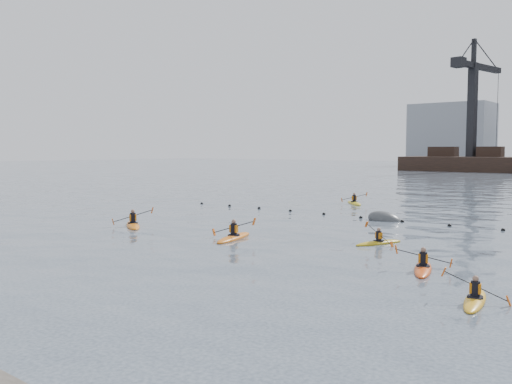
{
  "coord_description": "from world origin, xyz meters",
  "views": [
    {
      "loc": [
        15.12,
        -10.13,
        4.57
      ],
      "look_at": [
        0.89,
        7.57,
        2.8
      ],
      "focal_mm": 38.0,
      "sensor_mm": 36.0,
      "label": 1
    }
  ],
  "objects_px": {
    "kayaker_4": "(423,268)",
    "mooring_buoy": "(385,220)",
    "kayaker_0": "(234,237)",
    "kayaker_2": "(133,224)",
    "kayaker_1": "(475,299)",
    "kayaker_3": "(379,242)",
    "kayaker_5": "(354,203)"
  },
  "relations": [
    {
      "from": "kayaker_5",
      "to": "kayaker_3",
      "type": "bearing_deg",
      "value": -102.21
    },
    {
      "from": "kayaker_0",
      "to": "kayaker_4",
      "type": "distance_m",
      "value": 10.46
    },
    {
      "from": "kayaker_5",
      "to": "mooring_buoy",
      "type": "distance_m",
      "value": 10.81
    },
    {
      "from": "kayaker_5",
      "to": "kayaker_4",
      "type": "bearing_deg",
      "value": -99.8
    },
    {
      "from": "kayaker_3",
      "to": "kayaker_0",
      "type": "bearing_deg",
      "value": -131.04
    },
    {
      "from": "kayaker_2",
      "to": "kayaker_5",
      "type": "xyz_separation_m",
      "value": [
        3.78,
        20.41,
        -0.01
      ]
    },
    {
      "from": "kayaker_2",
      "to": "mooring_buoy",
      "type": "xyz_separation_m",
      "value": [
        10.59,
        12.02,
        -0.11
      ]
    },
    {
      "from": "kayaker_0",
      "to": "kayaker_2",
      "type": "xyz_separation_m",
      "value": [
        -7.76,
        -0.31,
        0.0
      ]
    },
    {
      "from": "kayaker_2",
      "to": "kayaker_5",
      "type": "relative_size",
      "value": 1.18
    },
    {
      "from": "kayaker_3",
      "to": "kayaker_4",
      "type": "bearing_deg",
      "value": -25.22
    },
    {
      "from": "kayaker_4",
      "to": "mooring_buoy",
      "type": "distance_m",
      "value": 14.78
    },
    {
      "from": "kayaker_2",
      "to": "kayaker_4",
      "type": "bearing_deg",
      "value": -57.83
    },
    {
      "from": "kayaker_5",
      "to": "mooring_buoy",
      "type": "relative_size",
      "value": 1.28
    },
    {
      "from": "kayaker_1",
      "to": "kayaker_3",
      "type": "distance_m",
      "value": 10.12
    },
    {
      "from": "kayaker_2",
      "to": "kayaker_3",
      "type": "distance_m",
      "value": 14.71
    },
    {
      "from": "kayaker_4",
      "to": "kayaker_3",
      "type": "bearing_deg",
      "value": -66.97
    },
    {
      "from": "kayaker_4",
      "to": "kayaker_5",
      "type": "xyz_separation_m",
      "value": [
        -14.4,
        21.07,
        0.01
      ]
    },
    {
      "from": "kayaker_1",
      "to": "kayaker_5",
      "type": "height_order",
      "value": "kayaker_5"
    },
    {
      "from": "kayaker_2",
      "to": "kayaker_0",
      "type": "bearing_deg",
      "value": -53.47
    },
    {
      "from": "kayaker_4",
      "to": "kayaker_5",
      "type": "distance_m",
      "value": 25.52
    },
    {
      "from": "kayaker_0",
      "to": "kayaker_5",
      "type": "bearing_deg",
      "value": 85.51
    },
    {
      "from": "kayaker_0",
      "to": "kayaker_4",
      "type": "xyz_separation_m",
      "value": [
        10.42,
        -0.97,
        -0.01
      ]
    },
    {
      "from": "kayaker_1",
      "to": "kayaker_3",
      "type": "relative_size",
      "value": 1.03
    },
    {
      "from": "kayaker_0",
      "to": "kayaker_5",
      "type": "relative_size",
      "value": 1.27
    },
    {
      "from": "kayaker_0",
      "to": "kayaker_5",
      "type": "distance_m",
      "value": 20.5
    },
    {
      "from": "kayaker_0",
      "to": "kayaker_4",
      "type": "bearing_deg",
      "value": -21.01
    },
    {
      "from": "kayaker_2",
      "to": "kayaker_3",
      "type": "height_order",
      "value": "kayaker_2"
    },
    {
      "from": "kayaker_4",
      "to": "mooring_buoy",
      "type": "relative_size",
      "value": 1.4
    },
    {
      "from": "kayaker_1",
      "to": "kayaker_4",
      "type": "relative_size",
      "value": 0.93
    },
    {
      "from": "mooring_buoy",
      "to": "kayaker_4",
      "type": "bearing_deg",
      "value": -59.12
    },
    {
      "from": "kayaker_2",
      "to": "kayaker_5",
      "type": "distance_m",
      "value": 20.76
    },
    {
      "from": "kayaker_1",
      "to": "kayaker_3",
      "type": "xyz_separation_m",
      "value": [
        -6.81,
        7.49,
        -0.0
      ]
    }
  ]
}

